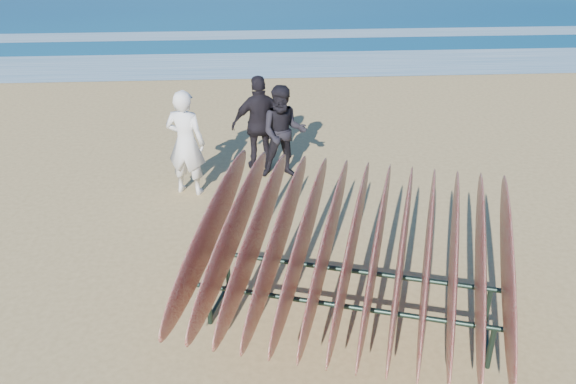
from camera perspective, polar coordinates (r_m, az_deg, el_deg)
The scene contains 7 objects.
ground at distance 7.35m, azimuth 0.39°, elevation -9.48°, with size 120.00×120.00×0.00m, color tan.
foam_near at distance 16.47m, azimuth -2.03°, elevation 11.82°, with size 160.00×160.00×0.00m, color white.
foam_far at distance 19.87m, azimuth -2.34°, elevation 14.51°, with size 160.00×160.00×0.00m, color white.
surfboard_rack at distance 6.36m, azimuth 5.90°, elevation -5.49°, with size 3.90×3.76×1.62m.
person_white at distance 9.39m, azimuth -9.54°, elevation 4.56°, with size 0.61×0.40×1.66m, color white.
person_dark_a at distance 9.81m, azimuth -0.44°, elevation 5.58°, with size 0.75×0.58×1.54m, color black.
person_dark_b at distance 10.07m, azimuth -2.62°, elevation 6.39°, with size 0.95×0.40×1.62m, color black.
Camera 1 is at (-0.41, -5.87, 4.40)m, focal length 38.00 mm.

